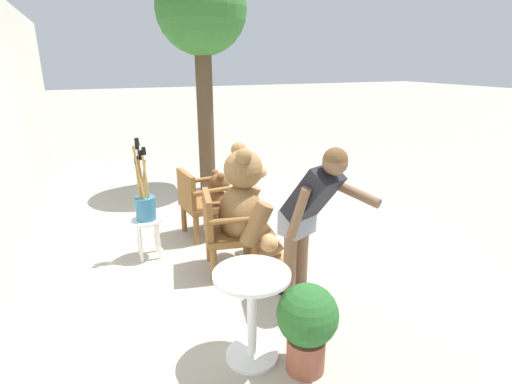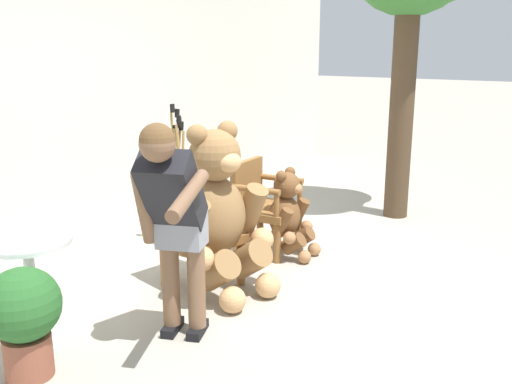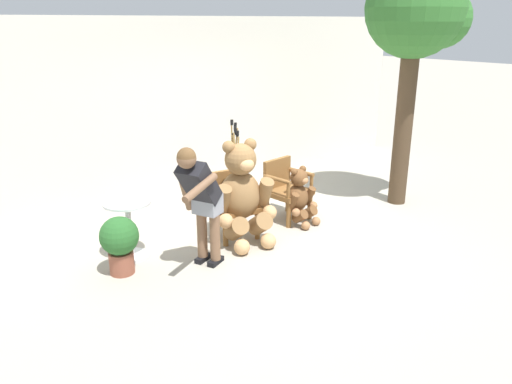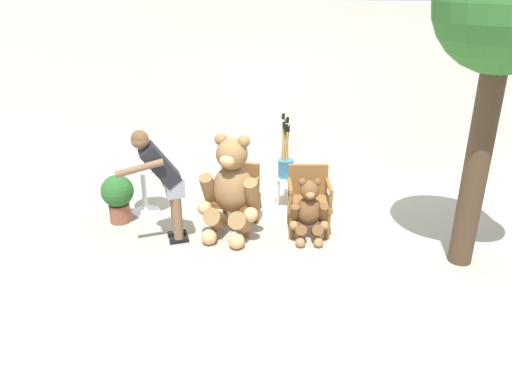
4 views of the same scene
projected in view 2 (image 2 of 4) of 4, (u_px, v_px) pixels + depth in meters
The scene contains 11 objects.
ground_plane at pixel (275, 276), 4.86m from camera, with size 60.00×60.00×0.00m, color #A8A091.
back_wall at pixel (78, 97), 5.82m from camera, with size 10.00×0.16×2.80m, color silver.
wooden_chair_left at pixel (197, 230), 4.61m from camera, with size 0.65×0.62×0.86m.
wooden_chair_right at pixel (262, 204), 5.37m from camera, with size 0.61×0.57×0.86m.
teddy_bear_large at pixel (219, 212), 4.40m from camera, with size 0.83×0.83×1.35m.
teddy_bear_small at pixel (289, 214), 5.24m from camera, with size 0.50×0.49×0.83m.
person_visitor at pixel (174, 213), 3.55m from camera, with size 0.74×0.68×1.49m.
white_stool at pixel (182, 211), 5.51m from camera, with size 0.34×0.34×0.46m.
brush_bucket at pixel (181, 179), 5.43m from camera, with size 0.22×0.22×0.93m.
round_side_table at pixel (31, 279), 3.66m from camera, with size 0.56×0.56×0.72m.
potted_plant at pixel (24, 315), 3.29m from camera, with size 0.44×0.44×0.68m.
Camera 2 is at (-3.82, -2.42, 1.91)m, focal length 40.00 mm.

